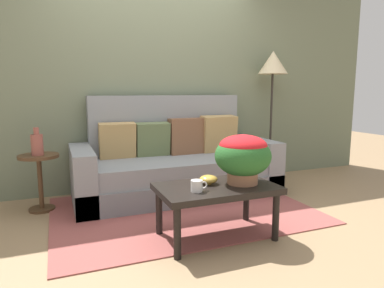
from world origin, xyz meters
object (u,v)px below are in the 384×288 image
object	(u,v)px
floor_lamp	(273,72)
coffee_mug	(197,186)
potted_plant	(243,155)
coffee_table	(217,192)
snack_bowl	(209,179)
table_vase	(37,144)
side_table	(40,172)
couch	(175,165)

from	to	relation	value
floor_lamp	coffee_mug	xyz separation A→B (m)	(-1.70, -1.53, -0.94)
potted_plant	coffee_mug	size ratio (longest dim) A/B	3.48
coffee_table	snack_bowl	xyz separation A→B (m)	(-0.04, 0.06, 0.10)
coffee_mug	snack_bowl	xyz separation A→B (m)	(0.17, 0.16, -0.00)
coffee_mug	table_vase	distance (m)	1.73
side_table	coffee_mug	bearing A→B (deg)	-49.47
couch	coffee_table	xyz separation A→B (m)	(-0.09, -1.25, 0.04)
potted_plant	coffee_mug	xyz separation A→B (m)	(-0.43, -0.07, -0.19)
floor_lamp	snack_bowl	world-z (taller)	floor_lamp
couch	side_table	bearing A→B (deg)	-178.56
couch	snack_bowl	world-z (taller)	couch
coffee_table	couch	bearing A→B (deg)	86.02
coffee_table	table_vase	world-z (taller)	table_vase
floor_lamp	table_vase	distance (m)	2.93
floor_lamp	potted_plant	world-z (taller)	floor_lamp
couch	table_vase	size ratio (longest dim) A/B	8.35
couch	potted_plant	size ratio (longest dim) A/B	4.96
table_vase	floor_lamp	bearing A→B (deg)	4.86
coffee_mug	snack_bowl	bearing A→B (deg)	43.49
floor_lamp	table_vase	bearing A→B (deg)	-175.14
couch	coffee_table	size ratio (longest dim) A/B	2.39
snack_bowl	table_vase	world-z (taller)	table_vase
floor_lamp	snack_bowl	distance (m)	2.27
potted_plant	table_vase	world-z (taller)	same
coffee_table	snack_bowl	bearing A→B (deg)	123.87
coffee_mug	couch	bearing A→B (deg)	77.68
coffee_mug	snack_bowl	distance (m)	0.23
couch	coffee_table	bearing A→B (deg)	-93.98
floor_lamp	potted_plant	bearing A→B (deg)	-131.07
potted_plant	snack_bowl	size ratio (longest dim) A/B	3.09
side_table	snack_bowl	xyz separation A→B (m)	(1.29, -1.16, 0.08)
couch	floor_lamp	distance (m)	1.78
couch	snack_bowl	xyz separation A→B (m)	(-0.13, -1.19, 0.13)
coffee_mug	potted_plant	bearing A→B (deg)	9.67
snack_bowl	floor_lamp	bearing A→B (deg)	41.89
couch	floor_lamp	size ratio (longest dim) A/B	1.33
coffee_table	coffee_mug	xyz separation A→B (m)	(-0.21, -0.09, 0.10)
coffee_table	snack_bowl	world-z (taller)	snack_bowl
couch	coffee_mug	world-z (taller)	couch
coffee_mug	table_vase	xyz separation A→B (m)	(-1.13, 1.29, 0.19)
potted_plant	snack_bowl	bearing A→B (deg)	162.27
coffee_table	side_table	bearing A→B (deg)	137.49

